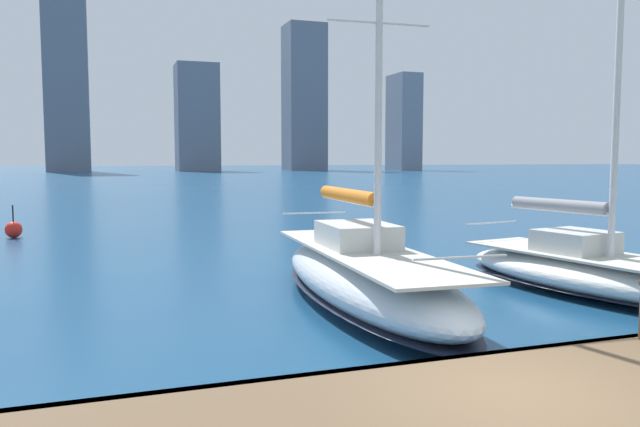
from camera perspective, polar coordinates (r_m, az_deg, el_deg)
name	(u,v)px	position (r m, az deg, el deg)	size (l,w,h in m)	color
dock_pier	(510,391)	(8.24, 17.02, -15.27)	(28.00, 2.80, 0.60)	brown
city_skyline	(130,101)	(170.77, -16.98, 9.81)	(165.38, 21.41, 50.18)	slate
sailboat_grey	(588,269)	(17.11, 23.33, -4.65)	(3.93, 7.96, 11.82)	white
sailboat_orange	(365,275)	(14.29, 4.12, -5.65)	(3.00, 9.55, 9.45)	silver
channel_buoy	(14,230)	(29.62, -26.22, -1.33)	(0.70, 0.70, 1.40)	red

